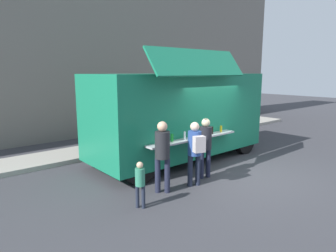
# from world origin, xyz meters

# --- Properties ---
(ground_plane) EXTENTS (60.00, 60.00, 0.00)m
(ground_plane) POSITION_xyz_m (0.00, 0.00, 0.00)
(ground_plane) COLOR #38383D
(curb_strip) EXTENTS (28.00, 1.60, 0.15)m
(curb_strip) POSITION_xyz_m (-4.34, 4.88, 0.07)
(curb_strip) COLOR #9E998E
(curb_strip) RESTS_ON ground
(building_behind) EXTENTS (32.00, 2.40, 9.35)m
(building_behind) POSITION_xyz_m (-3.34, 8.78, 4.68)
(building_behind) COLOR slate
(building_behind) RESTS_ON ground
(food_truck_main) EXTENTS (6.09, 2.97, 3.57)m
(food_truck_main) POSITION_xyz_m (-0.34, 2.26, 1.58)
(food_truck_main) COLOR #187955
(food_truck_main) RESTS_ON ground
(trash_bin) EXTENTS (0.60, 0.60, 1.05)m
(trash_bin) POSITION_xyz_m (3.89, 4.58, 0.52)
(trash_bin) COLOR #306435
(trash_bin) RESTS_ON ground
(customer_front_ordering) EXTENTS (0.35, 0.34, 1.69)m
(customer_front_ordering) POSITION_xyz_m (-1.00, 0.45, 1.01)
(customer_front_ordering) COLOR #1E2138
(customer_front_ordering) RESTS_ON ground
(customer_mid_with_backpack) EXTENTS (0.42, 0.55, 1.69)m
(customer_mid_with_backpack) POSITION_xyz_m (-1.66, 0.19, 1.04)
(customer_mid_with_backpack) COLOR #1F2538
(customer_mid_with_backpack) RESTS_ON ground
(customer_rear_waiting) EXTENTS (0.36, 0.36, 1.78)m
(customer_rear_waiting) POSITION_xyz_m (-2.56, 0.42, 1.06)
(customer_rear_waiting) COLOR #1F2337
(customer_rear_waiting) RESTS_ON ground
(child_near_queue) EXTENTS (0.21, 0.21, 1.05)m
(child_near_queue) POSITION_xyz_m (-3.47, 0.06, 0.63)
(child_near_queue) COLOR #1F2535
(child_near_queue) RESTS_ON ground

